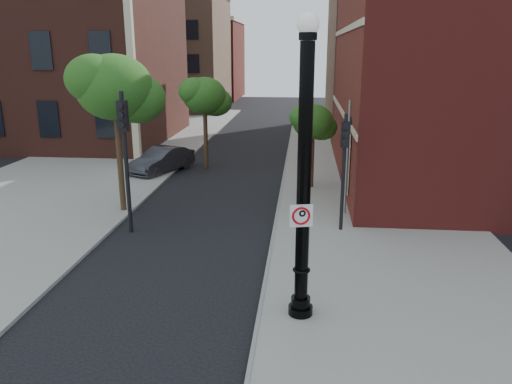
# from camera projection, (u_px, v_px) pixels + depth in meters

# --- Properties ---
(ground) EXTENTS (120.00, 120.00, 0.00)m
(ground) POSITION_uv_depth(u_px,v_px,m) (187.00, 300.00, 13.58)
(ground) COLOR black
(ground) RESTS_ON ground
(sidewalk_right) EXTENTS (8.00, 60.00, 0.12)m
(sidewalk_right) POSITION_uv_depth(u_px,v_px,m) (367.00, 199.00, 22.57)
(sidewalk_right) COLOR gray
(sidewalk_right) RESTS_ON ground
(sidewalk_left) EXTENTS (10.00, 50.00, 0.12)m
(sidewalk_left) POSITION_uv_depth(u_px,v_px,m) (113.00, 156.00, 31.62)
(sidewalk_left) COLOR gray
(sidewalk_left) RESTS_ON ground
(curb_edge) EXTENTS (0.10, 60.00, 0.14)m
(curb_edge) POSITION_uv_depth(u_px,v_px,m) (280.00, 196.00, 22.93)
(curb_edge) COLOR gray
(curb_edge) RESTS_ON ground
(victorian_building) EXTENTS (18.60, 14.60, 17.95)m
(victorian_building) POSITION_uv_depth(u_px,v_px,m) (39.00, 18.00, 35.58)
(victorian_building) COLOR #572820
(victorian_building) RESTS_ON ground
(bg_building_tan_a) EXTENTS (12.00, 12.00, 12.00)m
(bg_building_tan_a) POSITION_uv_depth(u_px,v_px,m) (169.00, 55.00, 55.13)
(bg_building_tan_a) COLOR #8C664C
(bg_building_tan_a) RESTS_ON ground
(bg_building_red) EXTENTS (12.00, 12.00, 10.00)m
(bg_building_red) POSITION_uv_depth(u_px,v_px,m) (196.00, 61.00, 68.80)
(bg_building_red) COLOR maroon
(bg_building_red) RESTS_ON ground
(bg_building_tan_b) EXTENTS (22.00, 14.00, 14.00)m
(bg_building_tan_b) POSITION_uv_depth(u_px,v_px,m) (473.00, 44.00, 38.86)
(bg_building_tan_b) COLOR #8C664C
(bg_building_tan_b) RESTS_ON ground
(lamppost) EXTENTS (0.62, 0.62, 7.35)m
(lamppost) POSITION_uv_depth(u_px,v_px,m) (304.00, 190.00, 11.77)
(lamppost) COLOR black
(lamppost) RESTS_ON ground
(no_parking_sign) EXTENTS (0.55, 0.15, 0.56)m
(no_parking_sign) POSITION_uv_depth(u_px,v_px,m) (301.00, 216.00, 11.76)
(no_parking_sign) COLOR white
(no_parking_sign) RESTS_ON ground
(parked_car) EXTENTS (3.00, 4.46, 1.39)m
(parked_car) POSITION_uv_depth(u_px,v_px,m) (162.00, 160.00, 27.48)
(parked_car) COLOR #2B2B30
(parked_car) RESTS_ON ground
(traffic_signal_left) EXTENTS (0.33, 0.42, 5.19)m
(traffic_signal_left) POSITION_uv_depth(u_px,v_px,m) (124.00, 139.00, 17.71)
(traffic_signal_left) COLOR black
(traffic_signal_left) RESTS_ON ground
(traffic_signal_right) EXTENTS (0.30, 0.37, 4.42)m
(traffic_signal_right) POSITION_uv_depth(u_px,v_px,m) (344.00, 154.00, 17.80)
(traffic_signal_right) COLOR black
(traffic_signal_right) RESTS_ON ground
(utility_pole) EXTENTS (0.09, 0.09, 4.71)m
(utility_pole) POSITION_uv_depth(u_px,v_px,m) (347.00, 160.00, 19.83)
(utility_pole) COLOR #999999
(utility_pole) RESTS_ON ground
(street_tree_a) EXTENTS (3.57, 3.23, 6.44)m
(street_tree_a) POSITION_uv_depth(u_px,v_px,m) (116.00, 89.00, 19.56)
(street_tree_a) COLOR #372716
(street_tree_a) RESTS_ON ground
(street_tree_b) EXTENTS (2.85, 2.57, 5.13)m
(street_tree_b) POSITION_uv_depth(u_px,v_px,m) (205.00, 97.00, 27.61)
(street_tree_b) COLOR #372716
(street_tree_b) RESTS_ON ground
(street_tree_c) EXTENTS (2.29, 2.07, 4.13)m
(street_tree_c) POSITION_uv_depth(u_px,v_px,m) (313.00, 123.00, 23.56)
(street_tree_c) COLOR #372716
(street_tree_c) RESTS_ON ground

